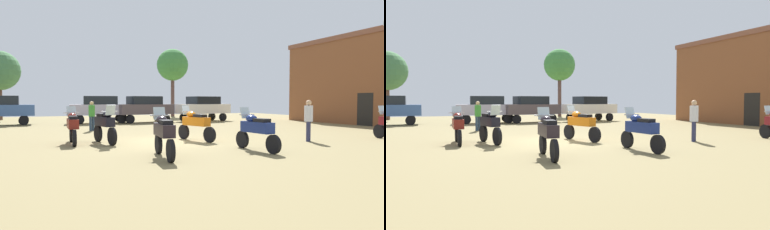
# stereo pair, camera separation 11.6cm
# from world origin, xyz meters

# --- Properties ---
(ground_plane) EXTENTS (44.00, 52.00, 0.02)m
(ground_plane) POSITION_xyz_m (0.00, 0.00, 0.01)
(ground_plane) COLOR olive
(motorcycle_3) EXTENTS (0.70, 2.13, 1.51)m
(motorcycle_3) POSITION_xyz_m (-2.35, 0.22, 0.76)
(motorcycle_3) COLOR black
(motorcycle_3) RESTS_ON ground
(motorcycle_4) EXTENTS (0.62, 2.21, 1.44)m
(motorcycle_4) POSITION_xyz_m (1.91, -3.77, 0.73)
(motorcycle_4) COLOR black
(motorcycle_4) RESTS_ON ground
(motorcycle_5) EXTENTS (0.82, 2.23, 1.46)m
(motorcycle_5) POSITION_xyz_m (1.25, -0.37, 0.74)
(motorcycle_5) COLOR black
(motorcycle_5) RESTS_ON ground
(motorcycle_6) EXTENTS (0.62, 2.16, 1.44)m
(motorcycle_6) POSITION_xyz_m (-3.50, 0.62, 0.73)
(motorcycle_6) COLOR black
(motorcycle_6) RESTS_ON ground
(motorcycle_10) EXTENTS (0.63, 2.21, 1.47)m
(motorcycle_10) POSITION_xyz_m (-1.37, -3.83, 0.74)
(motorcycle_10) COLOR black
(motorcycle_10) RESTS_ON ground
(car_1) EXTENTS (4.57, 2.60, 2.00)m
(car_1) POSITION_xyz_m (7.51, 11.63, 1.19)
(car_1) COLOR black
(car_1) RESTS_ON ground
(car_2) EXTENTS (4.51, 2.38, 2.00)m
(car_2) POSITION_xyz_m (2.74, 12.16, 1.19)
(car_2) COLOR black
(car_2) RESTS_ON ground
(car_3) EXTENTS (4.34, 1.89, 2.00)m
(car_3) POSITION_xyz_m (-7.09, 13.17, 1.19)
(car_3) COLOR black
(car_3) RESTS_ON ground
(car_4) EXTENTS (4.45, 2.20, 2.00)m
(car_4) POSITION_xyz_m (-0.52, 12.54, 1.19)
(car_4) COLOR black
(car_4) RESTS_ON ground
(person_1) EXTENTS (0.47, 0.47, 1.69)m
(person_1) POSITION_xyz_m (5.36, -2.47, 1.00)
(person_1) COLOR #2C2E51
(person_1) RESTS_ON ground
(person_3) EXTENTS (0.45, 0.45, 1.64)m
(person_3) POSITION_xyz_m (-2.01, 6.24, 0.97)
(person_3) COLOR #25374D
(person_3) RESTS_ON ground
(tree_1) EXTENTS (3.38, 3.38, 5.93)m
(tree_1) POSITION_xyz_m (-7.68, 20.26, 4.23)
(tree_1) COLOR brown
(tree_1) RESTS_ON ground
(tree_2) EXTENTS (3.33, 3.33, 7.11)m
(tree_2) POSITION_xyz_m (8.33, 20.70, 5.41)
(tree_2) COLOR brown
(tree_2) RESTS_ON ground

